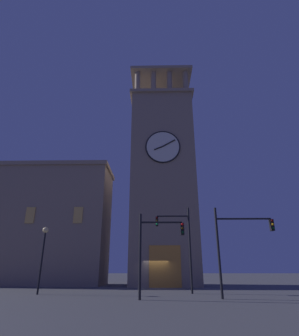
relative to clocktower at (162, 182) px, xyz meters
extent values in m
plane|color=#4C4C51|center=(0.91, 3.31, -11.98)|extent=(200.00, 200.00, 0.00)
cube|color=gray|center=(0.00, -0.02, -0.64)|extent=(7.49, 7.25, 22.69)
cube|color=gray|center=(0.00, -0.02, 10.90)|extent=(8.09, 7.85, 0.40)
cylinder|color=gray|center=(-3.15, 3.00, 12.69)|extent=(0.70, 0.70, 3.17)
cylinder|color=gray|center=(-1.05, 3.00, 12.69)|extent=(0.70, 0.70, 3.17)
cylinder|color=gray|center=(1.05, 3.00, 12.69)|extent=(0.70, 0.70, 3.17)
cylinder|color=gray|center=(3.15, 3.00, 12.69)|extent=(0.70, 0.70, 3.17)
cylinder|color=gray|center=(-3.15, -3.05, 12.69)|extent=(0.70, 0.70, 3.17)
cylinder|color=gray|center=(-1.05, -3.05, 12.69)|extent=(0.70, 0.70, 3.17)
cylinder|color=gray|center=(1.05, -3.05, 12.69)|extent=(0.70, 0.70, 3.17)
cylinder|color=gray|center=(3.15, -3.05, 12.69)|extent=(0.70, 0.70, 3.17)
cube|color=gray|center=(0.00, -0.02, 14.48)|extent=(8.09, 7.85, 0.40)
cylinder|color=black|center=(0.00, -0.02, 16.01)|extent=(0.12, 0.12, 2.66)
cylinder|color=silver|center=(0.00, 3.66, 3.10)|extent=(3.92, 0.12, 3.92)
torus|color=black|center=(0.00, 3.68, 3.10)|extent=(4.08, 0.16, 4.08)
cube|color=black|center=(0.50, 3.76, 2.90)|extent=(1.04, 0.06, 0.52)
cube|color=black|center=(-0.72, 3.76, 3.52)|extent=(1.50, 0.06, 0.93)
cube|color=orange|center=(0.00, 3.55, -9.98)|extent=(3.20, 0.24, 4.00)
cube|color=gray|center=(17.60, -0.66, -5.29)|extent=(21.53, 6.20, 13.39)
cube|color=gray|center=(17.60, -0.66, 1.66)|extent=(21.93, 6.60, 0.50)
cube|color=#E0B259|center=(9.53, 2.49, -4.62)|extent=(1.00, 0.12, 1.80)
cube|color=#E0B259|center=(14.91, 2.49, -4.62)|extent=(1.00, 0.12, 1.80)
cylinder|color=black|center=(-1.74, 10.42, -8.77)|extent=(0.16, 0.16, 6.43)
cylinder|color=black|center=(-0.46, 10.42, -6.23)|extent=(2.56, 0.12, 0.12)
cube|color=black|center=(0.82, 10.42, -6.66)|extent=(0.22, 0.30, 0.75)
sphere|color=#360505|center=(0.82, 10.60, -6.38)|extent=(0.16, 0.16, 0.16)
sphere|color=#392705|center=(0.82, 10.60, -6.63)|extent=(0.16, 0.16, 0.16)
sphere|color=#18C154|center=(0.82, 10.60, -6.88)|extent=(0.16, 0.16, 0.16)
cylinder|color=black|center=(-3.08, 14.26, -9.18)|extent=(0.16, 0.16, 5.60)
cylinder|color=black|center=(-4.90, 14.26, -7.13)|extent=(3.64, 0.12, 0.12)
cube|color=black|center=(-6.72, 14.26, -7.55)|extent=(0.22, 0.30, 0.75)
sphere|color=#360505|center=(-6.72, 14.44, -7.28)|extent=(0.16, 0.16, 0.16)
sphere|color=orange|center=(-6.72, 14.44, -7.53)|extent=(0.16, 0.16, 0.16)
sphere|color=#063316|center=(-6.72, 14.44, -7.78)|extent=(0.16, 0.16, 0.16)
cylinder|color=black|center=(1.92, 14.90, -9.44)|extent=(0.16, 0.16, 5.08)
cylinder|color=black|center=(0.58, 14.90, -7.45)|extent=(2.67, 0.12, 0.12)
cube|color=black|center=(-0.76, 14.90, -7.88)|extent=(0.22, 0.30, 0.75)
sphere|color=red|center=(-0.76, 15.08, -7.60)|extent=(0.16, 0.16, 0.16)
sphere|color=#392705|center=(-0.76, 15.08, -7.85)|extent=(0.16, 0.16, 0.16)
sphere|color=#063316|center=(-0.76, 15.08, -8.10)|extent=(0.16, 0.16, 0.16)
cylinder|color=black|center=(9.45, 11.30, -9.82)|extent=(0.14, 0.14, 4.33)
sphere|color=#F9DB8C|center=(9.45, 11.30, -7.44)|extent=(0.44, 0.44, 0.44)
camera|label=1|loc=(0.99, 32.56, -10.28)|focal=29.14mm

